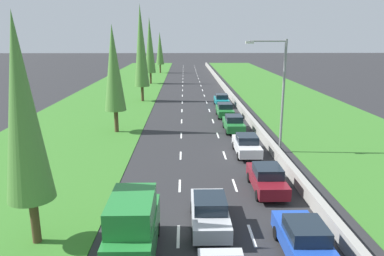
% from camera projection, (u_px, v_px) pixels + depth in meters
% --- Properties ---
extents(ground_plane, '(300.00, 300.00, 0.00)m').
position_uv_depth(ground_plane, '(193.00, 93.00, 60.85)').
color(ground_plane, '#28282B').
rests_on(ground_plane, ground).
extents(grass_verge_left, '(14.00, 140.00, 0.04)m').
position_uv_depth(grass_verge_left, '(117.00, 93.00, 60.59)').
color(grass_verge_left, '#387528').
rests_on(grass_verge_left, ground).
extents(grass_verge_right, '(14.00, 140.00, 0.04)m').
position_uv_depth(grass_verge_right, '(278.00, 92.00, 61.14)').
color(grass_verge_right, '#387528').
rests_on(grass_verge_right, ground).
extents(median_barrier, '(0.44, 120.00, 0.85)m').
position_uv_depth(median_barrier, '(227.00, 90.00, 60.86)').
color(median_barrier, '#9E9B93').
rests_on(median_barrier, ground).
extents(lane_markings, '(3.64, 116.00, 0.01)m').
position_uv_depth(lane_markings, '(193.00, 93.00, 60.85)').
color(lane_markings, white).
rests_on(lane_markings, ground).
extents(blue_sedan_right_lane, '(1.82, 4.50, 1.64)m').
position_uv_depth(blue_sedan_right_lane, '(304.00, 240.00, 15.39)').
color(blue_sedan_right_lane, '#1E47B7').
rests_on(blue_sedan_right_lane, ground).
extents(maroon_sedan_right_lane, '(1.82, 4.50, 1.64)m').
position_uv_depth(maroon_sedan_right_lane, '(267.00, 178.00, 22.07)').
color(maroon_sedan_right_lane, maroon).
rests_on(maroon_sedan_right_lane, ground).
extents(white_sedan_right_lane, '(1.82, 4.50, 1.64)m').
position_uv_depth(white_sedan_right_lane, '(247.00, 145.00, 28.94)').
color(white_sedan_right_lane, white).
rests_on(white_sedan_right_lane, ground).
extents(green_sedan_right_lane, '(1.82, 4.50, 1.64)m').
position_uv_depth(green_sedan_right_lane, '(234.00, 123.00, 36.03)').
color(green_sedan_right_lane, '#237A33').
rests_on(green_sedan_right_lane, ground).
extents(green_van_left_lane, '(1.96, 4.90, 2.82)m').
position_uv_depth(green_van_left_lane, '(133.00, 227.00, 15.33)').
color(green_van_left_lane, '#237A33').
rests_on(green_van_left_lane, ground).
extents(green_sedan_right_lane_sixth, '(1.82, 4.50, 1.64)m').
position_uv_depth(green_sedan_right_lane_sixth, '(225.00, 110.00, 42.59)').
color(green_sedan_right_lane_sixth, '#237A33').
rests_on(green_sedan_right_lane_sixth, ground).
extents(teal_sedan_right_lane, '(1.82, 4.50, 1.64)m').
position_uv_depth(teal_sedan_right_lane, '(222.00, 100.00, 49.20)').
color(teal_sedan_right_lane, teal).
rests_on(teal_sedan_right_lane, ground).
extents(silver_sedan_centre_lane_second, '(1.82, 4.50, 1.64)m').
position_uv_depth(silver_sedan_centre_lane_second, '(210.00, 212.00, 17.88)').
color(silver_sedan_centre_lane_second, silver).
rests_on(silver_sedan_centre_lane_second, ground).
extents(poplar_tree_nearest, '(2.06, 2.06, 10.25)m').
position_uv_depth(poplar_tree_nearest, '(22.00, 111.00, 15.19)').
color(poplar_tree_nearest, '#4C3823').
rests_on(poplar_tree_nearest, ground).
extents(poplar_tree_second, '(2.06, 2.06, 10.36)m').
position_uv_depth(poplar_tree_second, '(114.00, 69.00, 34.43)').
color(poplar_tree_second, '#4C3823').
rests_on(poplar_tree_second, ground).
extents(poplar_tree_third, '(2.14, 2.14, 13.59)m').
position_uv_depth(poplar_tree_third, '(141.00, 46.00, 51.12)').
color(poplar_tree_third, '#4C3823').
rests_on(poplar_tree_third, ground).
extents(poplar_tree_fourth, '(2.12, 2.12, 12.88)m').
position_uv_depth(poplar_tree_fourth, '(150.00, 45.00, 70.77)').
color(poplar_tree_fourth, '#4C3823').
rests_on(poplar_tree_fourth, ground).
extents(poplar_tree_fifth, '(2.06, 2.06, 10.31)m').
position_uv_depth(poplar_tree_fifth, '(160.00, 48.00, 92.48)').
color(poplar_tree_fifth, '#4C3823').
rests_on(poplar_tree_fifth, ground).
extents(street_light_mast, '(3.20, 0.28, 9.00)m').
position_uv_depth(street_light_mast, '(279.00, 88.00, 28.44)').
color(street_light_mast, gray).
rests_on(street_light_mast, ground).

